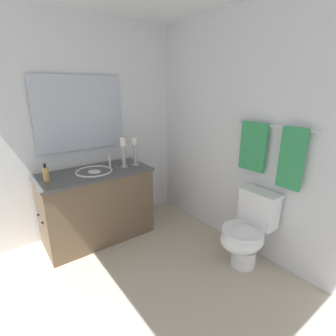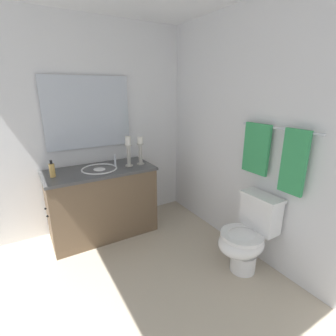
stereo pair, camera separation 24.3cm
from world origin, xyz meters
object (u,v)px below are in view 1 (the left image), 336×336
at_px(vanity_cabinet, 97,205).
at_px(towel_center, 291,159).
at_px(soap_bottle, 46,174).
at_px(toilet, 247,232).
at_px(sink_basin, 95,175).
at_px(mirror, 80,114).
at_px(towel_near_vanity, 253,147).
at_px(towel_bar, 275,127).
at_px(candle_holder_short, 123,151).
at_px(candle_holder_tall, 135,151).

distance_m(vanity_cabinet, towel_center, 2.07).
xyz_separation_m(soap_bottle, toilet, (1.33, 1.45, -0.52)).
distance_m(sink_basin, mirror, 0.70).
height_order(mirror, towel_near_vanity, mirror).
relative_size(towel_bar, towel_center, 1.42).
height_order(towel_bar, towel_center, towel_center).
relative_size(towel_near_vanity, towel_center, 0.87).
bearing_deg(towel_center, soap_bottle, -133.08).
xyz_separation_m(sink_basin, towel_center, (1.56, 1.17, 0.34)).
bearing_deg(candle_holder_short, toilet, 25.88).
bearing_deg(vanity_cabinet, toilet, 35.70).
relative_size(sink_basin, toilet, 0.54).
bearing_deg(vanity_cabinet, towel_near_vanity, 44.89).
distance_m(vanity_cabinet, candle_holder_tall, 0.76).
bearing_deg(mirror, soap_bottle, -58.89).
bearing_deg(mirror, candle_holder_tall, 55.23).
height_order(candle_holder_short, towel_center, towel_center).
bearing_deg(vanity_cabinet, mirror, 179.99).
bearing_deg(towel_center, towel_near_vanity, 180.00).
bearing_deg(toilet, towel_near_vanity, 129.49).
relative_size(mirror, towel_bar, 1.26).
bearing_deg(towel_center, candle_holder_tall, -155.60).
height_order(vanity_cabinet, towel_center, towel_center).
distance_m(candle_holder_tall, towel_near_vanity, 1.31).
distance_m(toilet, towel_bar, 1.02).
xyz_separation_m(toilet, towel_bar, (0.02, 0.22, 0.99)).
bearing_deg(soap_bottle, candle_holder_tall, 87.35).
xyz_separation_m(mirror, towel_near_vanity, (1.45, 1.17, -0.27)).
bearing_deg(sink_basin, candle_holder_short, 80.88).
distance_m(sink_basin, towel_center, 1.97).
relative_size(sink_basin, soap_bottle, 2.23).
xyz_separation_m(vanity_cabinet, towel_near_vanity, (1.17, 1.17, 0.74)).
xyz_separation_m(vanity_cabinet, towel_center, (1.56, 1.17, 0.70)).
bearing_deg(candle_holder_short, mirror, -134.58).
bearing_deg(soap_bottle, mirror, 121.11).
xyz_separation_m(candle_holder_tall, candle_holder_short, (-0.00, -0.15, 0.01)).
height_order(sink_basin, toilet, sink_basin).
relative_size(sink_basin, mirror, 0.41).
relative_size(vanity_cabinet, mirror, 1.24).
xyz_separation_m(towel_near_vanity, towel_center, (0.39, 0.00, -0.04)).
relative_size(candle_holder_tall, towel_center, 0.61).
distance_m(candle_holder_tall, soap_bottle, 0.98).
bearing_deg(mirror, candle_holder_short, 45.42).
relative_size(sink_basin, candle_holder_tall, 1.21).
xyz_separation_m(mirror, candle_holder_tall, (0.34, 0.49, -0.43)).
distance_m(mirror, towel_bar, 2.03).
xyz_separation_m(candle_holder_short, toilet, (1.29, 0.62, -0.64)).
distance_m(candle_holder_short, towel_bar, 1.60).
height_order(candle_holder_short, towel_near_vanity, towel_near_vanity).
height_order(toilet, towel_bar, towel_bar).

